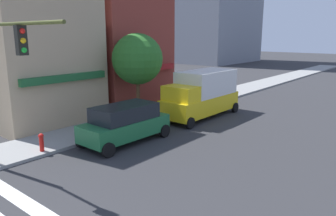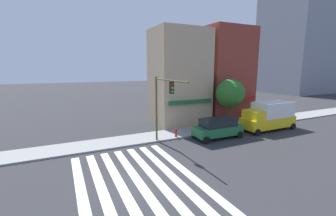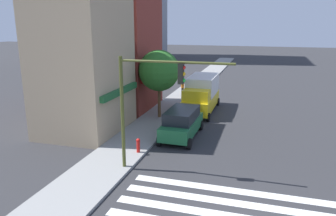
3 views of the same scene
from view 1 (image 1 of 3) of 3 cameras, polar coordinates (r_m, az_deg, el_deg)
name	(u,v)px [view 1 (image 1 of 3)]	position (r m, az deg, el deg)	size (l,w,h in m)	color
storefront_row	(86,29)	(23.19, -14.10, 13.14)	(13.03, 5.30, 11.72)	tan
traffic_signal	(1,70)	(13.28, -27.01, 5.90)	(0.32, 5.59, 5.91)	#474C1E
suv_green	(125,123)	(16.63, -7.47, -2.55)	(4.73, 2.12, 1.94)	#1E6638
box_truck_yellow	(202,93)	(21.65, 5.88, 2.56)	(6.21, 2.42, 3.04)	yellow
pedestrian_orange_vest	(206,87)	(27.33, 6.56, 3.57)	(0.32, 0.32, 1.77)	#23232D
fire_hydrant	(41,141)	(16.06, -21.18, -5.45)	(0.24, 0.24, 0.84)	red
street_tree	(137,59)	(20.74, -5.36, 8.47)	(3.19, 3.19, 5.32)	brown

